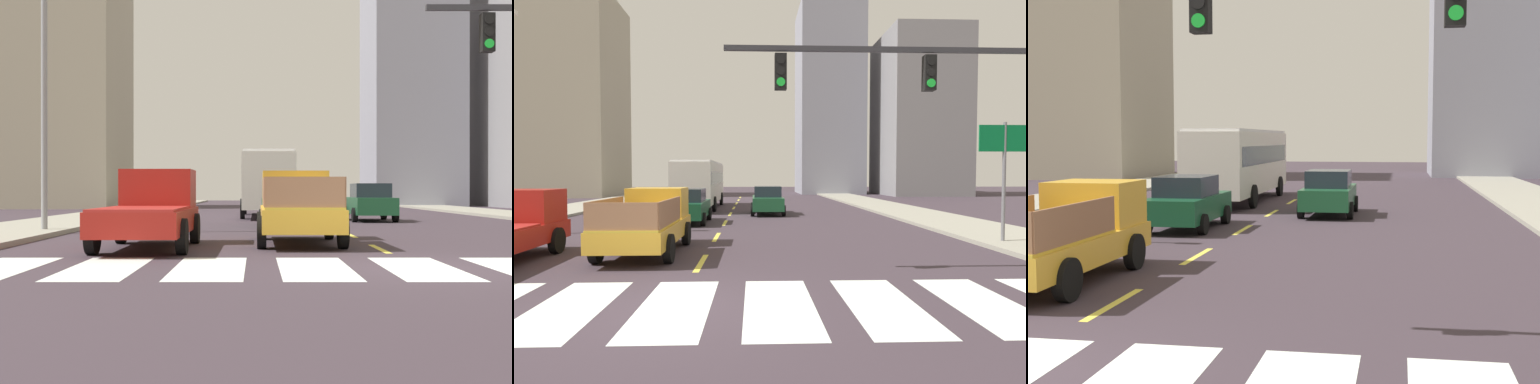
% 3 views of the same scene
% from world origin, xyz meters
% --- Properties ---
extents(lane_dash_0, '(0.16, 2.40, 0.01)m').
position_xyz_m(lane_dash_0, '(0.00, 4.00, 0.00)').
color(lane_dash_0, '#E4D448').
rests_on(lane_dash_0, ground).
extents(lane_dash_1, '(0.16, 2.40, 0.01)m').
position_xyz_m(lane_dash_1, '(0.00, 9.00, 0.00)').
color(lane_dash_1, '#E4D448').
rests_on(lane_dash_1, ground).
extents(lane_dash_2, '(0.16, 2.40, 0.01)m').
position_xyz_m(lane_dash_2, '(0.00, 14.00, 0.00)').
color(lane_dash_2, '#E4D448').
rests_on(lane_dash_2, ground).
extents(lane_dash_3, '(0.16, 2.40, 0.01)m').
position_xyz_m(lane_dash_3, '(0.00, 19.00, 0.00)').
color(lane_dash_3, '#E4D448').
rests_on(lane_dash_3, ground).
extents(lane_dash_4, '(0.16, 2.40, 0.01)m').
position_xyz_m(lane_dash_4, '(0.00, 24.00, 0.00)').
color(lane_dash_4, '#E4D448').
rests_on(lane_dash_4, ground).
extents(lane_dash_5, '(0.16, 2.40, 0.01)m').
position_xyz_m(lane_dash_5, '(0.00, 29.00, 0.00)').
color(lane_dash_5, '#E4D448').
rests_on(lane_dash_5, ground).
extents(lane_dash_6, '(0.16, 2.40, 0.01)m').
position_xyz_m(lane_dash_6, '(0.00, 34.00, 0.00)').
color(lane_dash_6, '#E4D448').
rests_on(lane_dash_6, ground).
extents(lane_dash_7, '(0.16, 2.40, 0.01)m').
position_xyz_m(lane_dash_7, '(0.00, 39.00, 0.00)').
color(lane_dash_7, '#E4D448').
rests_on(lane_dash_7, ground).
extents(pickup_stakebed, '(2.18, 5.20, 1.96)m').
position_xyz_m(pickup_stakebed, '(-1.86, 6.01, 0.94)').
color(pickup_stakebed, gold).
rests_on(pickup_stakebed, ground).
extents(city_bus, '(2.72, 10.80, 3.32)m').
position_xyz_m(city_bus, '(-2.38, 23.74, 1.95)').
color(city_bus, silver).
rests_on(city_bus, ground).
extents(sedan_far, '(2.02, 4.40, 1.72)m').
position_xyz_m(sedan_far, '(-1.84, 14.02, 0.86)').
color(sedan_far, '#14492B').
rests_on(sedan_far, ground).
extents(sedan_near_left, '(2.02, 4.40, 1.72)m').
position_xyz_m(sedan_near_left, '(2.28, 18.76, 0.86)').
color(sedan_near_left, '#1B5230').
rests_on(sedan_near_left, ground).
extents(tower_tall_centre, '(11.43, 11.16, 22.17)m').
position_xyz_m(tower_tall_centre, '(-19.77, 43.06, 11.09)').
color(tower_tall_centre, '#A29A83').
rests_on(tower_tall_centre, ground).
extents(block_mid_right, '(7.91, 9.24, 23.81)m').
position_xyz_m(block_mid_right, '(11.22, 49.50, 11.90)').
color(block_mid_right, gray).
rests_on(block_mid_right, ground).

